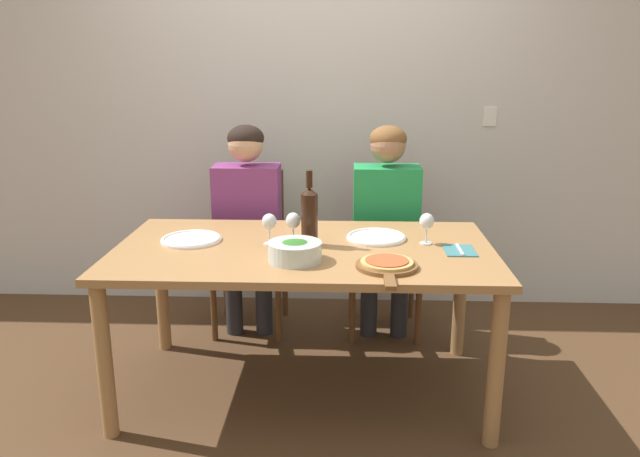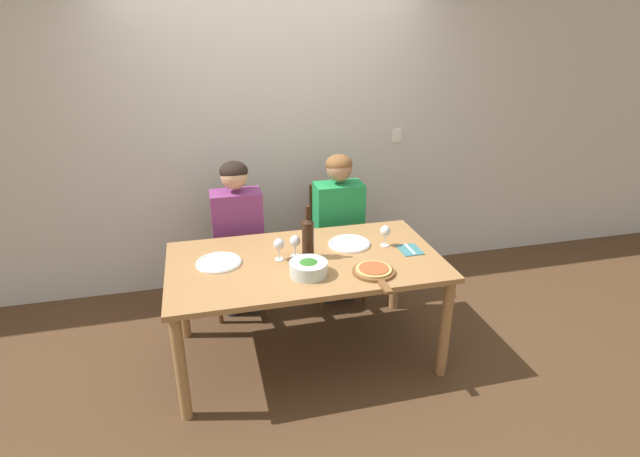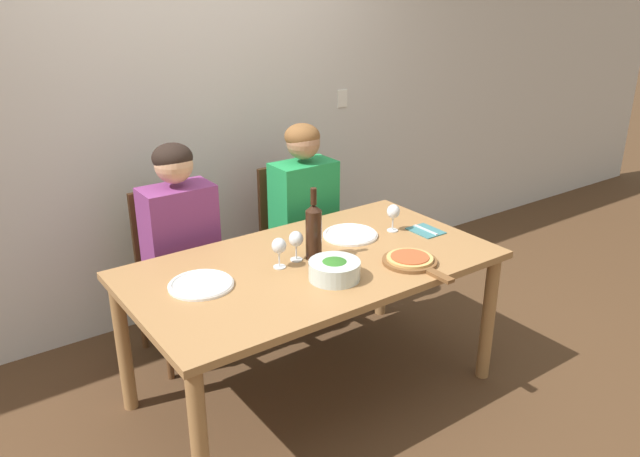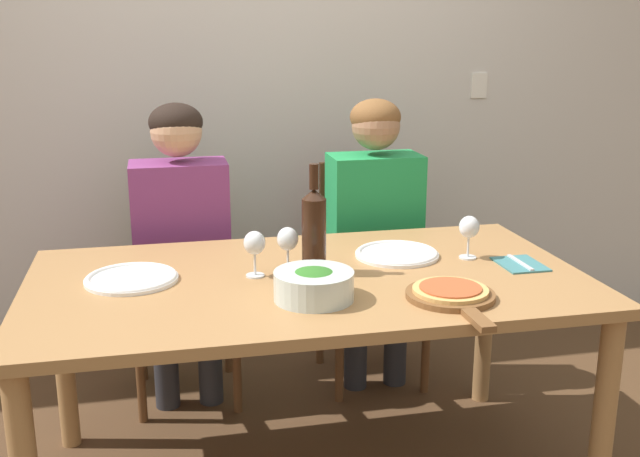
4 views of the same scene
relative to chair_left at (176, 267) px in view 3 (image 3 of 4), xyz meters
The scene contains 16 objects.
ground_plane 1.03m from the chair_left, 64.96° to the right, with size 40.00×40.00×0.00m, color #4C331E.
back_wall 1.01m from the chair_left, 48.98° to the left, with size 10.00×0.06×2.70m.
dining_table 0.90m from the chair_left, 64.96° to the right, with size 1.78×0.98×0.75m.
chair_left is the anchor object (origin of this frame).
chair_right 0.81m from the chair_left, ahead, with size 0.42×0.42×0.95m.
person_woman 0.26m from the chair_left, 90.00° to the right, with size 0.47×0.51×1.24m.
person_man 0.85m from the chair_left, ahead, with size 0.47×0.51×1.24m.
wine_bottle 0.96m from the chair_left, 62.71° to the right, with size 0.08×0.08×0.36m.
broccoli_bowl 1.11m from the chair_left, 70.90° to the right, with size 0.24×0.24×0.09m.
dinner_plate_left 0.79m from the chair_left, 103.68° to the right, with size 0.29×0.29×0.02m.
dinner_plate_right 1.01m from the chair_left, 42.26° to the right, with size 0.29×0.29×0.02m.
pizza_on_board 1.35m from the chair_left, 55.75° to the right, with size 0.26×0.40×0.04m.
wine_glass_left 0.87m from the chair_left, 74.71° to the right, with size 0.07×0.07×0.15m.
wine_glass_right 1.25m from the chair_left, 37.36° to the right, with size 0.07×0.07×0.15m.
wine_glass_centre 0.88m from the chair_left, 66.65° to the right, with size 0.07×0.07×0.15m.
fork_on_napkin 1.41m from the chair_left, 37.43° to the right, with size 0.14×0.18×0.01m.
Camera 3 is at (-1.57, -2.25, 2.02)m, focal length 35.00 mm.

